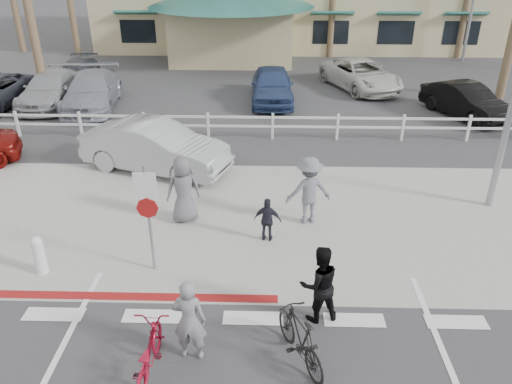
{
  "coord_description": "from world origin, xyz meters",
  "views": [
    {
      "loc": [
        0.27,
        -7.06,
        6.76
      ],
      "look_at": [
        -0.01,
        3.2,
        1.5
      ],
      "focal_mm": 35.0,
      "sensor_mm": 36.0,
      "label": 1
    }
  ],
  "objects_px": {
    "sign_post": "(149,214)",
    "bike_red": "(148,355)",
    "bike_black": "(300,338)",
    "car_white_sedan": "(155,147)"
  },
  "relations": [
    {
      "from": "sign_post",
      "to": "bike_red",
      "type": "relative_size",
      "value": 1.64
    },
    {
      "from": "bike_black",
      "to": "car_white_sedan",
      "type": "bearing_deg",
      "value": -86.7
    },
    {
      "from": "sign_post",
      "to": "bike_red",
      "type": "bearing_deg",
      "value": -79.51
    },
    {
      "from": "sign_post",
      "to": "bike_red",
      "type": "height_order",
      "value": "sign_post"
    },
    {
      "from": "car_white_sedan",
      "to": "bike_red",
      "type": "bearing_deg",
      "value": -149.64
    },
    {
      "from": "bike_black",
      "to": "car_white_sedan",
      "type": "height_order",
      "value": "car_white_sedan"
    },
    {
      "from": "bike_red",
      "to": "bike_black",
      "type": "xyz_separation_m",
      "value": [
        2.59,
        0.43,
        0.05
      ]
    },
    {
      "from": "bike_red",
      "to": "bike_black",
      "type": "distance_m",
      "value": 2.63
    },
    {
      "from": "sign_post",
      "to": "bike_black",
      "type": "height_order",
      "value": "sign_post"
    },
    {
      "from": "sign_post",
      "to": "car_white_sedan",
      "type": "bearing_deg",
      "value": 100.98
    }
  ]
}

